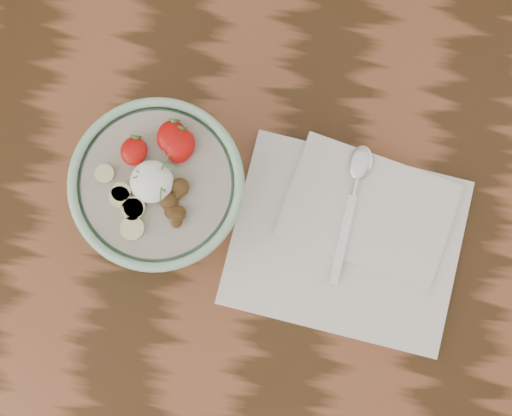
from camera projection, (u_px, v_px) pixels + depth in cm
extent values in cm
cube|color=#331E0C|center=(312.00, 174.00, 95.99)|extent=(160.00, 90.00, 4.00)
cylinder|color=#8DBE99|center=(167.00, 197.00, 92.89)|extent=(9.07, 9.07, 1.30)
torus|color=#8DBE99|center=(156.00, 183.00, 82.40)|extent=(20.62, 20.62, 1.19)
cylinder|color=#A39987|center=(157.00, 184.00, 83.05)|extent=(17.49, 17.49, 1.08)
ellipsoid|color=white|center=(152.00, 182.00, 81.56)|extent=(5.04, 5.04, 2.77)
ellipsoid|color=#B00A08|center=(179.00, 149.00, 82.18)|extent=(3.11, 3.42, 1.71)
cone|color=#286623|center=(181.00, 137.00, 82.06)|extent=(1.40, 1.03, 1.52)
ellipsoid|color=#B00A08|center=(172.00, 137.00, 82.23)|extent=(3.60, 3.97, 1.98)
cone|color=#286623|center=(174.00, 123.00, 82.14)|extent=(1.40, 1.03, 1.52)
ellipsoid|color=#B00A08|center=(179.00, 145.00, 82.09)|extent=(3.67, 4.03, 2.02)
cone|color=#286623|center=(182.00, 130.00, 82.01)|extent=(1.40, 1.03, 1.52)
ellipsoid|color=#B00A08|center=(134.00, 151.00, 82.14)|extent=(3.11, 3.43, 1.71)
cone|color=#286623|center=(135.00, 139.00, 82.03)|extent=(1.40, 1.03, 1.52)
cylinder|color=#CCC486|center=(133.00, 210.00, 81.71)|extent=(2.60, 2.60, 0.70)
cylinder|color=#CCC486|center=(132.00, 228.00, 81.42)|extent=(2.76, 2.76, 0.70)
cylinder|color=#CCC486|center=(120.00, 197.00, 81.90)|extent=(2.47, 2.47, 0.70)
cylinder|color=#CCC486|center=(121.00, 192.00, 81.98)|extent=(2.26, 2.26, 0.70)
cylinder|color=#CCC486|center=(105.00, 174.00, 82.25)|extent=(2.22, 2.22, 0.70)
cylinder|color=#CCC486|center=(135.00, 208.00, 81.74)|extent=(2.49, 2.49, 0.70)
ellipsoid|color=#533818|center=(177.00, 222.00, 81.38)|extent=(1.33, 1.64, 0.81)
ellipsoid|color=#533818|center=(180.00, 188.00, 81.72)|extent=(2.12, 2.20, 1.12)
ellipsoid|color=#533818|center=(177.00, 195.00, 81.79)|extent=(1.89, 1.82, 1.15)
ellipsoid|color=#533818|center=(176.00, 215.00, 81.45)|extent=(1.53, 1.78, 0.90)
ellipsoid|color=#533818|center=(169.00, 201.00, 81.55)|extent=(2.81, 2.81, 1.46)
ellipsoid|color=#533818|center=(177.00, 214.00, 81.31)|extent=(2.79, 2.75, 1.41)
ellipsoid|color=#533818|center=(172.00, 211.00, 81.46)|extent=(2.21, 2.25, 1.09)
ellipsoid|color=#533818|center=(180.00, 186.00, 81.71)|extent=(2.59, 2.49, 1.29)
ellipsoid|color=#533818|center=(168.00, 204.00, 81.63)|extent=(1.96, 1.85, 1.02)
cylinder|color=#437531|center=(165.00, 162.00, 80.81)|extent=(0.69, 1.88, 0.25)
cylinder|color=#437531|center=(168.00, 164.00, 80.78)|extent=(1.25, 0.40, 0.22)
cylinder|color=#437531|center=(155.00, 171.00, 80.68)|extent=(1.41, 0.53, 0.23)
cylinder|color=#437531|center=(153.00, 175.00, 80.61)|extent=(0.97, 1.58, 0.24)
cylinder|color=#437531|center=(142.00, 176.00, 80.61)|extent=(1.50, 1.13, 0.24)
cylinder|color=#437531|center=(144.00, 176.00, 80.60)|extent=(1.86, 0.48, 0.24)
cylinder|color=#437531|center=(161.00, 189.00, 80.41)|extent=(1.33, 0.45, 0.23)
cylinder|color=#437531|center=(171.00, 168.00, 80.71)|extent=(1.40, 0.38, 0.23)
cylinder|color=#437531|center=(138.00, 177.00, 80.58)|extent=(1.36, 0.59, 0.23)
cylinder|color=#437531|center=(161.00, 194.00, 80.32)|extent=(0.40, 1.70, 0.24)
cylinder|color=#437531|center=(162.00, 188.00, 80.42)|extent=(1.06, 0.89, 0.22)
cube|color=silver|center=(346.00, 243.00, 92.20)|extent=(31.03, 26.01, 1.11)
cube|color=silver|center=(368.00, 211.00, 91.85)|extent=(23.61, 18.37, 0.67)
cube|color=silver|center=(343.00, 240.00, 90.84)|extent=(2.10, 11.70, 0.35)
cylinder|color=silver|center=(356.00, 184.00, 91.60)|extent=(0.97, 3.09, 0.71)
ellipsoid|color=silver|center=(361.00, 163.00, 91.85)|extent=(3.49, 4.90, 0.96)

